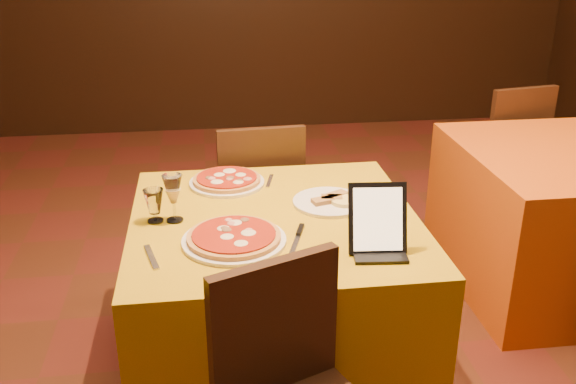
{
  "coord_description": "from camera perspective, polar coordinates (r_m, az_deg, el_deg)",
  "views": [
    {
      "loc": [
        -0.36,
        -2.34,
        1.8
      ],
      "look_at": [
        -0.06,
        -0.14,
        0.86
      ],
      "focal_mm": 40.0,
      "sensor_mm": 36.0,
      "label": 1
    }
  ],
  "objects": [
    {
      "name": "tablet",
      "position": [
        2.2,
        7.96,
        -2.31
      ],
      "size": [
        0.21,
        0.12,
        0.24
      ],
      "primitive_type": "cube",
      "rotation": [
        -0.35,
        0.0,
        -0.09
      ],
      "color": "black",
      "rests_on": "main_table"
    },
    {
      "name": "water_glass",
      "position": [
        2.46,
        -11.81,
        -1.21
      ],
      "size": [
        0.1,
        0.1,
        0.13
      ],
      "primitive_type": null,
      "rotation": [
        0.0,
        0.0,
        0.36
      ],
      "color": "white",
      "rests_on": "main_table"
    },
    {
      "name": "side_table",
      "position": [
        3.63,
        23.41,
        -2.2
      ],
      "size": [
        1.1,
        1.1,
        0.75
      ],
      "primitive_type": "cube",
      "color": "#BB4B0C",
      "rests_on": "floor"
    },
    {
      "name": "fork_far",
      "position": [
        2.8,
        -1.65,
        0.98
      ],
      "size": [
        0.05,
        0.15,
        0.01
      ],
      "primitive_type": "cube",
      "rotation": [
        0.0,
        0.0,
        1.34
      ],
      "color": "silver",
      "rests_on": "main_table"
    },
    {
      "name": "chair_side_far",
      "position": [
        4.28,
        18.13,
        3.44
      ],
      "size": [
        0.55,
        0.55,
        0.91
      ],
      "primitive_type": null,
      "rotation": [
        0.0,
        0.0,
        3.31
      ],
      "color": "black",
      "rests_on": "floor"
    },
    {
      "name": "chair_main_far",
      "position": [
        3.34,
        -2.79,
        -0.83
      ],
      "size": [
        0.48,
        0.48,
        0.91
      ],
      "primitive_type": null,
      "rotation": [
        0.0,
        0.0,
        3.21
      ],
      "color": "black",
      "rests_on": "floor"
    },
    {
      "name": "fork_near",
      "position": [
        2.23,
        -12.04,
        -5.68
      ],
      "size": [
        0.06,
        0.18,
        0.01
      ],
      "primitive_type": "cube",
      "rotation": [
        0.0,
        0.0,
        1.82
      ],
      "color": "silver",
      "rests_on": "main_table"
    },
    {
      "name": "knife",
      "position": [
        2.28,
        0.74,
        -4.43
      ],
      "size": [
        0.09,
        0.22,
        0.01
      ],
      "primitive_type": "cube",
      "rotation": [
        0.0,
        0.0,
        1.25
      ],
      "color": "silver",
      "rests_on": "main_table"
    },
    {
      "name": "main_table",
      "position": [
        2.65,
        -1.14,
        -9.58
      ],
      "size": [
        1.1,
        1.1,
        0.75
      ],
      "primitive_type": "cube",
      "color": "#BC920C",
      "rests_on": "floor"
    },
    {
      "name": "pizza_far",
      "position": [
        2.78,
        -5.46,
        0.98
      ],
      "size": [
        0.32,
        0.32,
        0.03
      ],
      "rotation": [
        0.0,
        0.0,
        -0.34
      ],
      "color": "white",
      "rests_on": "main_table"
    },
    {
      "name": "cutlet_dish",
      "position": [
        2.59,
        3.68,
        -0.78
      ],
      "size": [
        0.29,
        0.29,
        0.03
      ],
      "rotation": [
        0.0,
        0.0,
        -0.0
      ],
      "color": "white",
      "rests_on": "main_table"
    },
    {
      "name": "floor",
      "position": [
        2.98,
        0.91,
        -14.42
      ],
      "size": [
        6.0,
        7.0,
        0.01
      ],
      "primitive_type": "cube",
      "color": "#5E2D19",
      "rests_on": "ground"
    },
    {
      "name": "wine_glass",
      "position": [
        2.44,
        -10.15,
        -0.52
      ],
      "size": [
        0.11,
        0.11,
        0.19
      ],
      "primitive_type": null,
      "rotation": [
        0.0,
        0.0,
        0.37
      ],
      "color": "#FFE490",
      "rests_on": "main_table"
    },
    {
      "name": "pizza_near",
      "position": [
        2.28,
        -4.82,
        -4.14
      ],
      "size": [
        0.37,
        0.37,
        0.03
      ],
      "rotation": [
        0.0,
        0.0,
        -0.37
      ],
      "color": "white",
      "rests_on": "main_table"
    }
  ]
}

